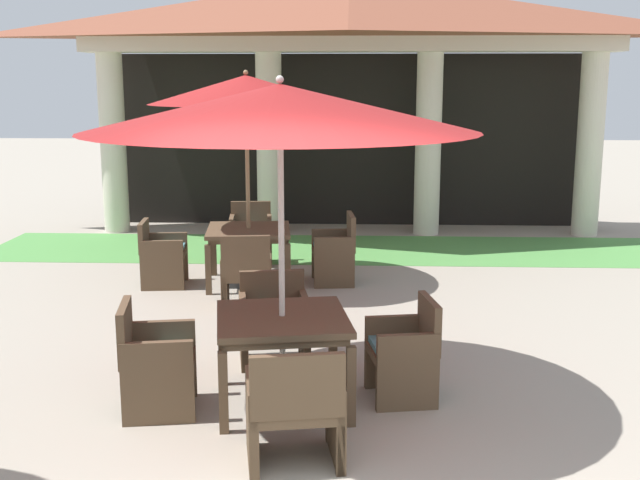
{
  "coord_description": "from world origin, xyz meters",
  "views": [
    {
      "loc": [
        0.11,
        -3.73,
        2.57
      ],
      "look_at": [
        -0.22,
        3.81,
        1.02
      ],
      "focal_mm": 44.57,
      "sensor_mm": 36.0,
      "label": 1
    }
  ],
  "objects_px": {
    "patio_table_near_foreground": "(249,235)",
    "patio_chair_near_foreground_north": "(251,235)",
    "patio_umbrella_near_foreground": "(246,92)",
    "patio_chair_near_foreground_east": "(336,251)",
    "patio_chair_mid_right_west": "(155,362)",
    "patio_chair_mid_right_east": "(405,352)",
    "patio_umbrella_mid_right": "(280,110)",
    "patio_chair_near_foreground_south": "(247,275)",
    "patio_chair_near_foreground_west": "(162,255)",
    "patio_table_mid_right": "(282,327)",
    "patio_chair_mid_right_north": "(274,320)",
    "patio_chair_mid_right_south": "(295,409)"
  },
  "relations": [
    {
      "from": "patio_chair_near_foreground_north",
      "to": "patio_chair_mid_right_south",
      "type": "distance_m",
      "value": 5.91
    },
    {
      "from": "patio_table_mid_right",
      "to": "patio_table_near_foreground",
      "type": "bearing_deg",
      "value": 101.5
    },
    {
      "from": "patio_chair_mid_right_east",
      "to": "patio_table_near_foreground",
      "type": "bearing_deg",
      "value": 16.2
    },
    {
      "from": "patio_chair_mid_right_south",
      "to": "patio_chair_mid_right_east",
      "type": "height_order",
      "value": "patio_chair_mid_right_south"
    },
    {
      "from": "patio_table_near_foreground",
      "to": "patio_table_mid_right",
      "type": "relative_size",
      "value": 0.96
    },
    {
      "from": "patio_chair_near_foreground_west",
      "to": "patio_umbrella_near_foreground",
      "type": "bearing_deg",
      "value": 90.0
    },
    {
      "from": "patio_chair_near_foreground_north",
      "to": "patio_chair_mid_right_west",
      "type": "xyz_separation_m",
      "value": [
        -0.11,
        -5.0,
        -0.02
      ]
    },
    {
      "from": "patio_table_mid_right",
      "to": "patio_umbrella_mid_right",
      "type": "distance_m",
      "value": 1.69
    },
    {
      "from": "patio_table_mid_right",
      "to": "patio_chair_mid_right_west",
      "type": "height_order",
      "value": "patio_chair_mid_right_west"
    },
    {
      "from": "patio_chair_near_foreground_west",
      "to": "patio_chair_mid_right_east",
      "type": "xyz_separation_m",
      "value": [
        2.83,
        -3.46,
        -0.01
      ]
    },
    {
      "from": "patio_table_near_foreground",
      "to": "patio_chair_near_foreground_north",
      "type": "xyz_separation_m",
      "value": [
        -0.12,
        1.09,
        -0.21
      ]
    },
    {
      "from": "patio_table_near_foreground",
      "to": "patio_chair_near_foreground_west",
      "type": "distance_m",
      "value": 1.12
    },
    {
      "from": "patio_chair_mid_right_south",
      "to": "patio_chair_near_foreground_west",
      "type": "bearing_deg",
      "value": 103.83
    },
    {
      "from": "patio_table_near_foreground",
      "to": "patio_table_mid_right",
      "type": "distance_m",
      "value": 3.82
    },
    {
      "from": "patio_chair_near_foreground_west",
      "to": "patio_table_mid_right",
      "type": "bearing_deg",
      "value": 20.87
    },
    {
      "from": "patio_table_near_foreground",
      "to": "patio_chair_mid_right_north",
      "type": "xyz_separation_m",
      "value": [
        0.59,
        -2.77,
        -0.24
      ]
    },
    {
      "from": "patio_table_near_foreground",
      "to": "patio_chair_mid_right_east",
      "type": "xyz_separation_m",
      "value": [
        1.74,
        -3.58,
        -0.24
      ]
    },
    {
      "from": "patio_chair_near_foreground_east",
      "to": "patio_umbrella_mid_right",
      "type": "xyz_separation_m",
      "value": [
        -0.33,
        -3.86,
        1.93
      ]
    },
    {
      "from": "patio_chair_near_foreground_west",
      "to": "patio_table_mid_right",
      "type": "height_order",
      "value": "patio_chair_near_foreground_west"
    },
    {
      "from": "patio_chair_mid_right_east",
      "to": "patio_chair_mid_right_west",
      "type": "relative_size",
      "value": 0.95
    },
    {
      "from": "patio_table_near_foreground",
      "to": "patio_chair_mid_right_west",
      "type": "xyz_separation_m",
      "value": [
        -0.22,
        -3.92,
        -0.23
      ]
    },
    {
      "from": "patio_chair_near_foreground_east",
      "to": "patio_chair_mid_right_west",
      "type": "bearing_deg",
      "value": 155.87
    },
    {
      "from": "patio_table_near_foreground",
      "to": "patio_chair_mid_right_east",
      "type": "height_order",
      "value": "patio_chair_mid_right_east"
    },
    {
      "from": "patio_chair_near_foreground_east",
      "to": "patio_table_mid_right",
      "type": "xyz_separation_m",
      "value": [
        -0.33,
        -3.86,
        0.24
      ]
    },
    {
      "from": "patio_chair_near_foreground_north",
      "to": "patio_chair_mid_right_west",
      "type": "relative_size",
      "value": 0.99
    },
    {
      "from": "patio_chair_near_foreground_west",
      "to": "patio_table_mid_right",
      "type": "relative_size",
      "value": 0.7
    },
    {
      "from": "patio_chair_near_foreground_north",
      "to": "patio_chair_mid_right_north",
      "type": "relative_size",
      "value": 1.06
    },
    {
      "from": "patio_chair_near_foreground_north",
      "to": "patio_chair_near_foreground_south",
      "type": "bearing_deg",
      "value": 90.0
    },
    {
      "from": "patio_chair_near_foreground_north",
      "to": "patio_umbrella_mid_right",
      "type": "distance_m",
      "value": 5.27
    },
    {
      "from": "patio_table_mid_right",
      "to": "patio_chair_mid_right_east",
      "type": "relative_size",
      "value": 1.41
    },
    {
      "from": "patio_umbrella_near_foreground",
      "to": "patio_chair_near_foreground_east",
      "type": "xyz_separation_m",
      "value": [
        1.09,
        0.12,
        -1.99
      ]
    },
    {
      "from": "patio_chair_near_foreground_south",
      "to": "patio_chair_mid_right_west",
      "type": "bearing_deg",
      "value": -102.93
    },
    {
      "from": "patio_chair_mid_right_north",
      "to": "patio_chair_mid_right_west",
      "type": "height_order",
      "value": "patio_chair_mid_right_west"
    },
    {
      "from": "patio_chair_near_foreground_north",
      "to": "patio_chair_near_foreground_east",
      "type": "relative_size",
      "value": 0.98
    },
    {
      "from": "patio_table_mid_right",
      "to": "patio_chair_near_foreground_east",
      "type": "bearing_deg",
      "value": 85.13
    },
    {
      "from": "patio_umbrella_mid_right",
      "to": "patio_chair_near_foreground_south",
      "type": "bearing_deg",
      "value": 103.66
    },
    {
      "from": "patio_umbrella_near_foreground",
      "to": "patio_chair_mid_right_east",
      "type": "xyz_separation_m",
      "value": [
        1.74,
        -3.58,
        -2.01
      ]
    },
    {
      "from": "patio_chair_mid_right_south",
      "to": "patio_chair_near_foreground_east",
      "type": "bearing_deg",
      "value": 78.35
    },
    {
      "from": "patio_chair_near_foreground_east",
      "to": "patio_umbrella_mid_right",
      "type": "relative_size",
      "value": 0.29
    },
    {
      "from": "patio_chair_near_foreground_north",
      "to": "patio_chair_mid_right_east",
      "type": "relative_size",
      "value": 1.04
    },
    {
      "from": "patio_table_mid_right",
      "to": "patio_chair_mid_right_east",
      "type": "xyz_separation_m",
      "value": [
        0.98,
        0.17,
        -0.26
      ]
    },
    {
      "from": "patio_chair_mid_right_east",
      "to": "patio_umbrella_near_foreground",
      "type": "bearing_deg",
      "value": 16.2
    },
    {
      "from": "patio_table_near_foreground",
      "to": "patio_umbrella_mid_right",
      "type": "bearing_deg",
      "value": -78.5
    },
    {
      "from": "patio_umbrella_near_foreground",
      "to": "patio_table_mid_right",
      "type": "height_order",
      "value": "patio_umbrella_near_foreground"
    },
    {
      "from": "patio_umbrella_mid_right",
      "to": "patio_chair_mid_right_west",
      "type": "relative_size",
      "value": 3.44
    },
    {
      "from": "patio_umbrella_near_foreground",
      "to": "patio_chair_mid_right_north",
      "type": "relative_size",
      "value": 3.27
    },
    {
      "from": "patio_chair_near_foreground_north",
      "to": "patio_umbrella_mid_right",
      "type": "height_order",
      "value": "patio_umbrella_mid_right"
    },
    {
      "from": "patio_chair_mid_right_west",
      "to": "patio_chair_mid_right_north",
      "type": "bearing_deg",
      "value": 134.91
    },
    {
      "from": "patio_chair_mid_right_west",
      "to": "patio_table_near_foreground",
      "type": "bearing_deg",
      "value": 166.99
    },
    {
      "from": "patio_chair_near_foreground_south",
      "to": "patio_chair_near_foreground_west",
      "type": "distance_m",
      "value": 1.55
    }
  ]
}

